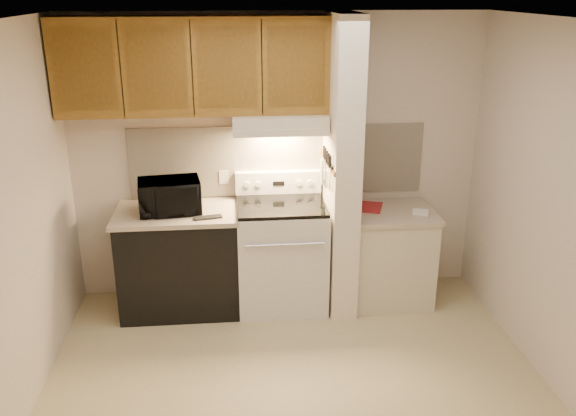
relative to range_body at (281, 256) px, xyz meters
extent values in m
plane|color=#C4B588|center=(0.00, -1.16, -0.46)|extent=(3.60, 3.60, 0.00)
plane|color=white|center=(0.00, -1.16, 2.04)|extent=(3.60, 3.60, 0.00)
cube|color=beige|center=(0.00, 0.34, 0.79)|extent=(3.60, 2.50, 0.02)
cube|color=beige|center=(-1.80, -1.16, 0.79)|extent=(0.02, 3.00, 2.50)
cube|color=beige|center=(1.80, -1.16, 0.79)|extent=(0.02, 3.00, 2.50)
cube|color=white|center=(0.00, 0.33, 0.78)|extent=(2.60, 0.02, 0.63)
cube|color=silver|center=(0.00, 0.00, 0.00)|extent=(0.76, 0.65, 0.92)
cube|color=black|center=(0.00, -0.32, 0.04)|extent=(0.50, 0.01, 0.30)
cylinder|color=silver|center=(0.00, -0.35, 0.26)|extent=(0.65, 0.02, 0.02)
cube|color=black|center=(0.00, 0.00, 0.48)|extent=(0.74, 0.64, 0.03)
cube|color=silver|center=(0.00, 0.28, 0.59)|extent=(0.76, 0.08, 0.20)
cube|color=black|center=(0.00, 0.24, 0.59)|extent=(0.10, 0.01, 0.04)
cylinder|color=silver|center=(-0.28, 0.24, 0.59)|extent=(0.05, 0.02, 0.05)
cylinder|color=silver|center=(-0.18, 0.24, 0.59)|extent=(0.05, 0.02, 0.05)
cylinder|color=silver|center=(0.18, 0.24, 0.59)|extent=(0.05, 0.02, 0.05)
cylinder|color=silver|center=(0.28, 0.24, 0.59)|extent=(0.05, 0.02, 0.05)
cube|color=black|center=(-0.88, 0.01, -0.03)|extent=(1.00, 0.63, 0.87)
cube|color=#BCA991|center=(-0.88, 0.01, 0.43)|extent=(1.04, 0.67, 0.04)
cube|color=black|center=(-0.61, -0.19, 0.46)|extent=(0.24, 0.12, 0.02)
cylinder|color=#246868|center=(-0.83, 0.23, 0.50)|extent=(0.11, 0.11, 0.10)
cube|color=beige|center=(-0.48, 0.32, 0.64)|extent=(0.08, 0.01, 0.12)
imported|color=black|center=(-0.93, -0.01, 0.59)|extent=(0.54, 0.41, 0.28)
cube|color=#F0E1CC|center=(0.51, -0.01, 0.79)|extent=(0.22, 0.70, 2.50)
cube|color=brown|center=(0.39, -0.01, 0.84)|extent=(0.01, 0.70, 0.04)
cube|color=black|center=(0.39, -0.06, 0.86)|extent=(0.02, 0.42, 0.04)
cube|color=silver|center=(0.38, -0.22, 0.76)|extent=(0.01, 0.03, 0.16)
cylinder|color=black|center=(0.38, -0.22, 0.91)|extent=(0.02, 0.02, 0.10)
cube|color=silver|center=(0.38, -0.13, 0.75)|extent=(0.01, 0.04, 0.18)
cylinder|color=black|center=(0.38, -0.15, 0.91)|extent=(0.02, 0.02, 0.10)
cube|color=silver|center=(0.38, -0.06, 0.74)|extent=(0.01, 0.04, 0.20)
cylinder|color=black|center=(0.38, -0.07, 0.91)|extent=(0.02, 0.02, 0.10)
cube|color=silver|center=(0.38, 0.04, 0.76)|extent=(0.01, 0.04, 0.16)
cylinder|color=black|center=(0.38, 0.03, 0.91)|extent=(0.02, 0.02, 0.10)
cube|color=silver|center=(0.38, 0.11, 0.75)|extent=(0.01, 0.04, 0.18)
cylinder|color=black|center=(0.38, 0.10, 0.91)|extent=(0.02, 0.02, 0.10)
cube|color=gray|center=(0.38, 0.17, 0.71)|extent=(0.03, 0.09, 0.22)
cube|color=beige|center=(0.97, -0.01, -0.06)|extent=(0.70, 0.60, 0.81)
cube|color=#BCA991|center=(0.97, -0.01, 0.37)|extent=(0.74, 0.64, 0.04)
cube|color=maroon|center=(0.79, 0.09, 0.39)|extent=(0.29, 0.34, 0.01)
cube|color=white|center=(1.19, -0.11, 0.41)|extent=(0.15, 0.12, 0.04)
cube|color=beige|center=(0.00, 0.12, 1.17)|extent=(0.78, 0.44, 0.15)
cube|color=beige|center=(0.00, -0.08, 1.12)|extent=(0.78, 0.04, 0.06)
cube|color=brown|center=(-0.69, 0.17, 1.62)|extent=(2.18, 0.33, 0.77)
cube|color=brown|center=(-1.51, 0.01, 1.62)|extent=(0.46, 0.01, 0.63)
cube|color=black|center=(-1.23, 0.01, 1.62)|extent=(0.01, 0.01, 0.73)
cube|color=brown|center=(-0.96, 0.01, 1.62)|extent=(0.46, 0.01, 0.63)
cube|color=black|center=(-0.69, 0.01, 1.62)|extent=(0.01, 0.01, 0.73)
cube|color=brown|center=(-0.42, 0.01, 1.62)|extent=(0.46, 0.01, 0.63)
cube|color=black|center=(-0.14, 0.01, 1.62)|extent=(0.01, 0.01, 0.73)
cube|color=brown|center=(0.13, 0.01, 1.62)|extent=(0.46, 0.01, 0.63)
camera|label=1|loc=(-0.41, -4.86, 2.23)|focal=38.00mm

